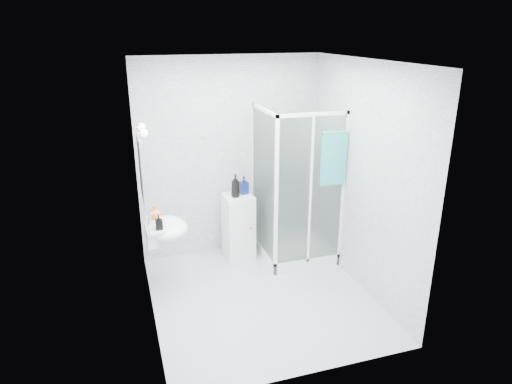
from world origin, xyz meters
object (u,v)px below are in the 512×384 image
object	(u,v)px
shampoo_bottle_a	(235,186)
shower_enclosure	(292,227)
soap_dispenser_orange	(155,212)
soap_dispenser_black	(159,222)
hand_towel	(334,157)
shampoo_bottle_b	(244,185)
wall_basin	(165,228)
storage_cabinet	(238,227)

from	to	relation	value
shampoo_bottle_a	shower_enclosure	bearing A→B (deg)	-17.06
soap_dispenser_orange	soap_dispenser_black	size ratio (longest dim) A/B	1.01
hand_towel	soap_dispenser_orange	size ratio (longest dim) A/B	3.90
shampoo_bottle_b	soap_dispenser_orange	distance (m)	1.26
wall_basin	shampoo_bottle_b	size ratio (longest dim) A/B	2.45
wall_basin	soap_dispenser_black	distance (m)	0.23
soap_dispenser_black	hand_towel	bearing A→B (deg)	1.92
hand_towel	soap_dispenser_black	distance (m)	2.13
hand_towel	soap_dispenser_orange	distance (m)	2.15
shower_enclosure	shampoo_bottle_b	world-z (taller)	shower_enclosure
storage_cabinet	shampoo_bottle_a	distance (m)	0.59
shower_enclosure	soap_dispenser_orange	distance (m)	1.81
shampoo_bottle_a	soap_dispenser_black	bearing A→B (deg)	-146.47
soap_dispenser_black	soap_dispenser_orange	bearing A→B (deg)	91.89
storage_cabinet	shampoo_bottle_a	size ratio (longest dim) A/B	2.97
shower_enclosure	shampoo_bottle_a	world-z (taller)	shower_enclosure
storage_cabinet	hand_towel	bearing A→B (deg)	-37.55
shampoo_bottle_a	shampoo_bottle_b	bearing A→B (deg)	31.74
storage_cabinet	hand_towel	world-z (taller)	hand_towel
shampoo_bottle_b	soap_dispenser_orange	size ratio (longest dim) A/B	1.37
soap_dispenser_orange	hand_towel	bearing A→B (deg)	-6.33
shampoo_bottle_a	storage_cabinet	bearing A→B (deg)	44.48
storage_cabinet	soap_dispenser_black	distance (m)	1.39
shampoo_bottle_b	soap_dispenser_black	xyz separation A→B (m)	(-1.16, -0.77, -0.05)
soap_dispenser_orange	shower_enclosure	bearing A→B (deg)	5.65
shower_enclosure	hand_towel	world-z (taller)	shower_enclosure
shampoo_bottle_a	soap_dispenser_orange	xyz separation A→B (m)	(-1.04, -0.38, -0.08)
storage_cabinet	shampoo_bottle_b	xyz separation A→B (m)	(0.09, 0.04, 0.55)
shower_enclosure	shampoo_bottle_a	bearing A→B (deg)	162.94
wall_basin	shampoo_bottle_a	size ratio (longest dim) A/B	1.89
wall_basin	shampoo_bottle_b	xyz separation A→B (m)	(1.10, 0.61, 0.20)
wall_basin	storage_cabinet	world-z (taller)	wall_basin
shampoo_bottle_b	soap_dispenser_black	size ratio (longest dim) A/B	1.38
shower_enclosure	soap_dispenser_orange	world-z (taller)	shower_enclosure
shower_enclosure	soap_dispenser_orange	xyz separation A→B (m)	(-1.73, -0.17, 0.50)
shampoo_bottle_a	soap_dispenser_orange	size ratio (longest dim) A/B	1.76
soap_dispenser_orange	soap_dispenser_black	xyz separation A→B (m)	(0.01, -0.30, -0.00)
wall_basin	soap_dispenser_orange	size ratio (longest dim) A/B	3.34
shower_enclosure	soap_dispenser_black	bearing A→B (deg)	-164.73
storage_cabinet	shampoo_bottle_b	size ratio (longest dim) A/B	3.84
shower_enclosure	hand_towel	distance (m)	1.16
wall_basin	storage_cabinet	bearing A→B (deg)	29.60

